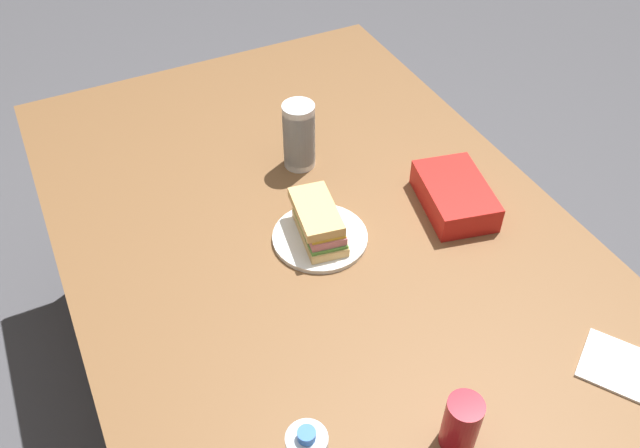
# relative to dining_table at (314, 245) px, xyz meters

# --- Properties ---
(ground_plane) EXTENTS (8.00, 8.00, 0.00)m
(ground_plane) POSITION_rel_dining_table_xyz_m (0.00, 0.00, -0.65)
(ground_plane) COLOR #4C4C51
(dining_table) EXTENTS (1.70, 1.17, 0.72)m
(dining_table) POSITION_rel_dining_table_xyz_m (0.00, 0.00, 0.00)
(dining_table) COLOR brown
(dining_table) RESTS_ON ground_plane
(paper_plate) EXTENTS (0.23, 0.23, 0.01)m
(paper_plate) POSITION_rel_dining_table_xyz_m (-0.05, 0.01, 0.08)
(paper_plate) COLOR white
(paper_plate) RESTS_ON dining_table
(sandwich) EXTENTS (0.19, 0.12, 0.08)m
(sandwich) POSITION_rel_dining_table_xyz_m (-0.05, 0.01, 0.12)
(sandwich) COLOR #DBB26B
(sandwich) RESTS_ON paper_plate
(soda_can_red) EXTENTS (0.07, 0.07, 0.12)m
(soda_can_red) POSITION_rel_dining_table_xyz_m (-0.62, 0.01, 0.13)
(soda_can_red) COLOR maroon
(soda_can_red) RESTS_ON dining_table
(chip_bag) EXTENTS (0.26, 0.20, 0.07)m
(chip_bag) POSITION_rel_dining_table_xyz_m (-0.09, -0.34, 0.11)
(chip_bag) COLOR red
(chip_bag) RESTS_ON dining_table
(plastic_cup_stack) EXTENTS (0.08, 0.08, 0.18)m
(plastic_cup_stack) POSITION_rel_dining_table_xyz_m (0.23, -0.07, 0.16)
(plastic_cup_stack) COLOR silver
(plastic_cup_stack) RESTS_ON dining_table
(paper_napkin) EXTENTS (0.18, 0.18, 0.01)m
(paper_napkin) POSITION_rel_dining_table_xyz_m (-0.63, -0.36, 0.07)
(paper_napkin) COLOR white
(paper_napkin) RESTS_ON dining_table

